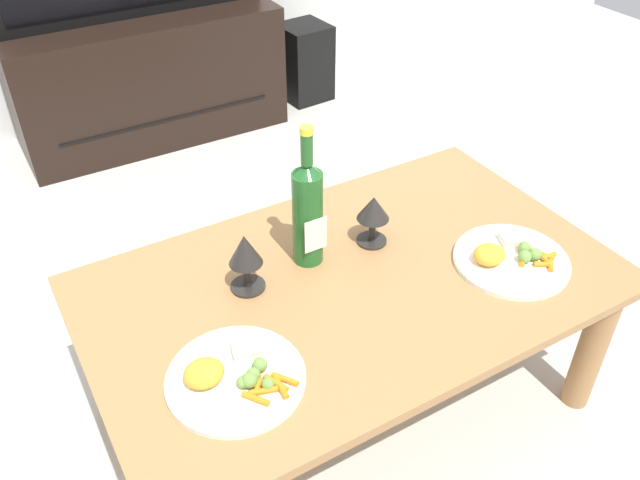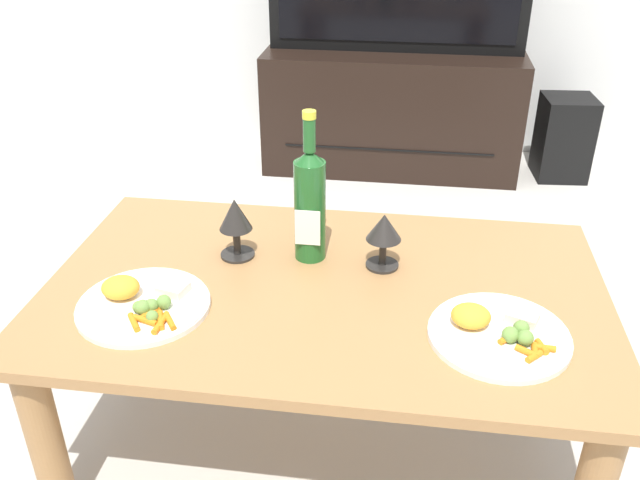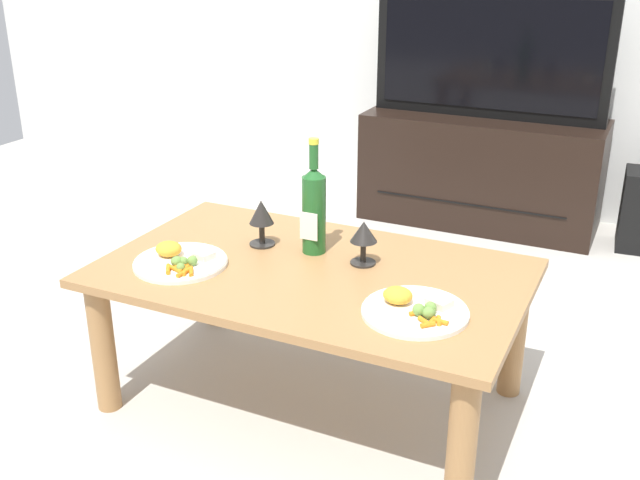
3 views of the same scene
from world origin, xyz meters
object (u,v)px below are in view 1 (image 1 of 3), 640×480
object	(u,v)px
dining_table	(352,303)
dinner_plate_right	(510,258)
goblet_left	(245,254)
wine_bottle	(308,210)
dinner_plate_left	(234,376)
floor_speaker	(304,62)
goblet_right	(373,211)
tv_stand	(148,77)

from	to	relation	value
dining_table	dinner_plate_right	size ratio (longest dim) A/B	4.44
dining_table	goblet_left	distance (m)	0.29
wine_bottle	dinner_plate_left	xyz separation A→B (m)	(-0.31, -0.25, -0.13)
wine_bottle	dinner_plate_right	xyz separation A→B (m)	(0.40, -0.25, -0.13)
dining_table	goblet_left	world-z (taller)	goblet_left
dinner_plate_left	floor_speaker	bearing A→B (deg)	57.31
floor_speaker	dinner_plate_right	bearing A→B (deg)	-109.07
goblet_right	dinner_plate_right	distance (m)	0.34
floor_speaker	goblet_left	distance (m)	1.95
goblet_right	dinner_plate_left	size ratio (longest dim) A/B	0.48
dining_table	goblet_left	size ratio (longest dim) A/B	8.30
tv_stand	dinner_plate_right	bearing A→B (deg)	-81.41
floor_speaker	dinner_plate_right	xyz separation A→B (m)	(-0.48, -1.84, 0.27)
tv_stand	goblet_right	distance (m)	1.64
dining_table	floor_speaker	size ratio (longest dim) A/B	3.33
goblet_left	dinner_plate_right	size ratio (longest dim) A/B	0.53
tv_stand	floor_speaker	size ratio (longest dim) A/B	3.10
dining_table	floor_speaker	xyz separation A→B (m)	(0.83, 1.70, -0.18)
wine_bottle	dinner_plate_left	bearing A→B (deg)	-140.38
goblet_right	goblet_left	bearing A→B (deg)	180.00
wine_bottle	goblet_left	world-z (taller)	wine_bottle
wine_bottle	dining_table	bearing A→B (deg)	-67.16
tv_stand	wine_bottle	distance (m)	1.64
wine_bottle	goblet_left	size ratio (longest dim) A/B	2.41
tv_stand	dinner_plate_right	distance (m)	1.88
tv_stand	floor_speaker	bearing A→B (deg)	-1.18
dining_table	wine_bottle	world-z (taller)	wine_bottle
goblet_left	dinner_plate_right	world-z (taller)	goblet_left
floor_speaker	wine_bottle	distance (m)	1.85
dining_table	tv_stand	world-z (taller)	tv_stand
tv_stand	floor_speaker	distance (m)	0.76
tv_stand	goblet_left	world-z (taller)	goblet_left
wine_bottle	dinner_plate_right	world-z (taller)	wine_bottle
goblet_left	dinner_plate_left	world-z (taller)	goblet_left
goblet_left	dining_table	bearing A→B (deg)	-24.32
wine_bottle	goblet_left	xyz separation A→B (m)	(-0.17, -0.02, -0.04)
floor_speaker	dining_table	bearing A→B (deg)	-120.42
floor_speaker	goblet_left	bearing A→B (deg)	-127.51
goblet_right	dinner_plate_left	xyz separation A→B (m)	(-0.47, -0.23, -0.08)
tv_stand	goblet_right	xyz separation A→B (m)	(0.05, -1.62, 0.26)
dining_table	dinner_plate_left	world-z (taller)	dinner_plate_left
tv_stand	goblet_left	bearing A→B (deg)	-99.99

